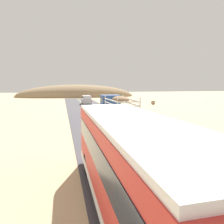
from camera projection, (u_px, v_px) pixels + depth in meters
The scene contains 9 objects.
ground_plane at pixel (160, 171), 10.54m from camera, with size 240.00×240.00×0.00m, color #CCB284.
road_surface at pixel (160, 171), 10.54m from camera, with size 8.00×120.00×0.02m, color #423F44.
road_centre_line at pixel (160, 171), 10.54m from camera, with size 0.16×117.60×0.00m, color #D8CC4C.
suv_near at pixel (189, 156), 9.34m from camera, with size 1.90×4.62×2.29m.
livestock_truck at pixel (114, 104), 27.48m from camera, with size 2.53×9.70×3.02m.
bus at pixel (132, 161), 7.05m from camera, with size 2.54×10.00×3.21m.
car_far at pixel (87, 99), 47.47m from camera, with size 1.90×4.62×1.93m.
boulder_near_shoulder at pixel (153, 103), 46.84m from camera, with size 1.01×0.86×0.89m, color gray.
distant_hill at pixel (77, 97), 78.80m from camera, with size 43.67×16.93×9.01m, color #997C5A.
Camera 1 is at (-4.70, -9.24, 4.29)m, focal length 33.64 mm.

